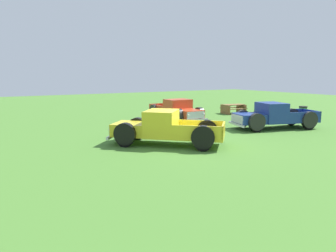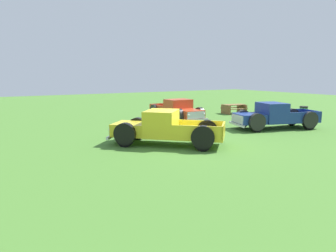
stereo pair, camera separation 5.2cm
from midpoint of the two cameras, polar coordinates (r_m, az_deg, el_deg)
ground_plane at (r=15.31m, az=3.55°, el=-3.26°), size 80.00×80.00×0.00m
pickup_truck_foreground at (r=15.12m, az=-1.53°, el=-0.40°), size 5.06×5.13×1.63m
pickup_truck_behind_left at (r=22.66m, az=1.77°, el=2.74°), size 5.07×2.01×1.55m
pickup_truck_behind_right at (r=20.43m, az=17.67°, el=1.65°), size 3.33×5.53×1.59m
picnic_table at (r=27.53m, az=11.53°, el=3.21°), size 1.75×2.01×0.78m
trash_can at (r=25.80m, az=22.84°, el=2.23°), size 0.59×0.59×0.95m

